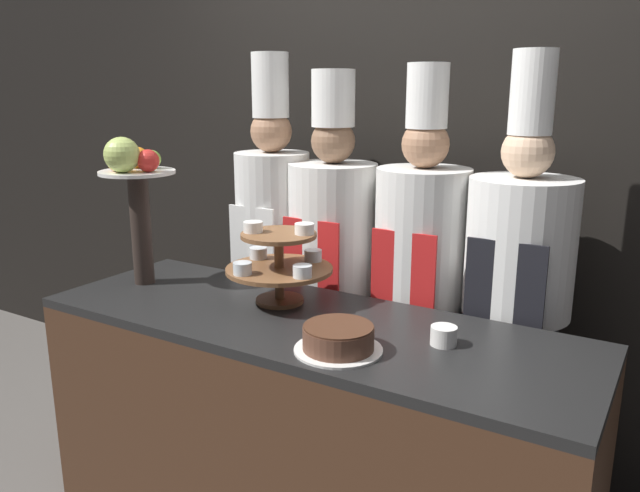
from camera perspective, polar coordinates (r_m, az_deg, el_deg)
wall_back at (r=2.97m, az=8.73°, el=7.94°), size 10.00×0.06×2.80m
buffet_counter at (r=2.45m, az=-1.27°, el=-16.77°), size 2.03×0.69×0.91m
tiered_stand at (r=2.38m, az=-3.76°, el=-1.37°), size 0.41×0.41×0.31m
fruit_pedestal at (r=2.66m, az=-16.56°, el=5.45°), size 0.31×0.31×0.62m
cake_round at (r=1.98m, az=1.69°, el=-8.48°), size 0.28×0.28×0.08m
cup_white at (r=2.06m, az=11.24°, el=-8.05°), size 0.09×0.09×0.06m
chef_left at (r=2.97m, az=-4.32°, el=0.33°), size 0.35×0.35×1.87m
chef_center_left at (r=2.80m, az=1.13°, el=-1.17°), size 0.39×0.39×1.79m
chef_center_right at (r=2.63m, az=9.13°, el=-2.50°), size 0.38×0.38×1.81m
chef_right at (r=2.51m, az=17.53°, el=-3.83°), size 0.41×0.41×1.85m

